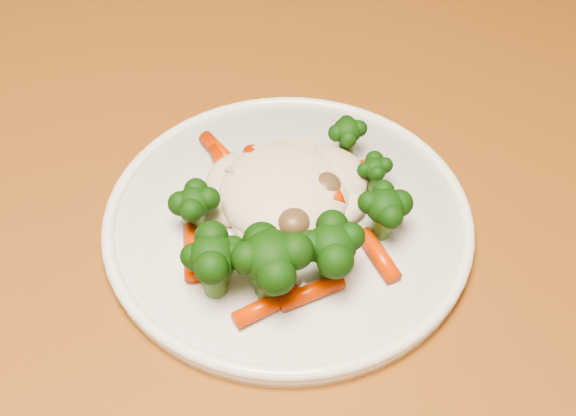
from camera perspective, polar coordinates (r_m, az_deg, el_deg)
The scene contains 3 objects.
dining_table at distance 0.64m, azimuth -7.93°, elevation -6.54°, with size 1.27×0.92×0.75m.
plate at distance 0.54m, azimuth -0.00°, elevation -1.03°, with size 0.27×0.27×0.01m, color white.
meal at distance 0.50m, azimuth -0.42°, elevation -0.76°, with size 0.17×0.19×0.05m.
Camera 1 is at (0.16, -0.62, 1.16)m, focal length 45.00 mm.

